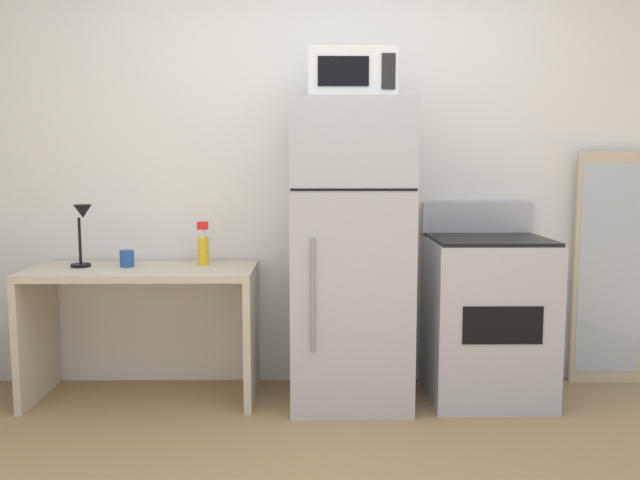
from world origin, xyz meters
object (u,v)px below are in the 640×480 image
object	(u,v)px
leaning_mirror	(610,269)
oven_range	(487,317)
desk	(143,306)
microwave	(351,76)
coffee_mug	(127,259)
desk_lamp	(82,225)
spray_bottle	(203,248)
refrigerator	(350,254)

from	to	relation	value
leaning_mirror	oven_range	bearing A→B (deg)	-162.37
oven_range	desk	bearing A→B (deg)	179.48
desk	microwave	bearing A→B (deg)	-2.97
coffee_mug	microwave	distance (m)	1.60
desk	desk_lamp	bearing A→B (deg)	176.42
spray_bottle	leaning_mirror	bearing A→B (deg)	3.02
desk	leaning_mirror	world-z (taller)	leaning_mirror
desk	refrigerator	size ratio (longest dim) A/B	0.75
leaning_mirror	desk	bearing A→B (deg)	-175.05
desk	spray_bottle	distance (m)	0.47
spray_bottle	microwave	world-z (taller)	microwave
refrigerator	desk_lamp	bearing A→B (deg)	177.71
coffee_mug	desk_lamp	bearing A→B (deg)	-176.87
microwave	desk_lamp	bearing A→B (deg)	176.90
desk_lamp	microwave	world-z (taller)	microwave
coffee_mug	leaning_mirror	bearing A→B (deg)	4.11
desk	desk_lamp	distance (m)	0.57
refrigerator	microwave	bearing A→B (deg)	-89.68
desk	refrigerator	world-z (taller)	refrigerator
desk_lamp	coffee_mug	xyz separation A→B (m)	(0.24, 0.01, -0.19)
desk	refrigerator	xyz separation A→B (m)	(1.16, -0.04, 0.30)
spray_bottle	oven_range	distance (m)	1.66
refrigerator	leaning_mirror	distance (m)	1.61
desk_lamp	oven_range	xyz separation A→B (m)	(2.27, -0.04, -0.52)
oven_range	desk_lamp	bearing A→B (deg)	179.04
desk_lamp	oven_range	size ratio (longest dim) A/B	0.32
refrigerator	desk	bearing A→B (deg)	178.07
refrigerator	spray_bottle	bearing A→B (deg)	169.87
refrigerator	leaning_mirror	size ratio (longest dim) A/B	1.19
desk	microwave	size ratio (longest dim) A/B	2.73
desk	leaning_mirror	xyz separation A→B (m)	(2.74, 0.24, 0.17)
oven_range	leaning_mirror	size ratio (longest dim) A/B	0.79
microwave	oven_range	bearing A→B (deg)	3.14
spray_bottle	oven_range	bearing A→B (deg)	-4.53
spray_bottle	microwave	xyz separation A→B (m)	(0.84, -0.17, 0.95)
coffee_mug	refrigerator	size ratio (longest dim) A/B	0.06
desk	microwave	distance (m)	1.72
desk_lamp	leaning_mirror	xyz separation A→B (m)	(3.07, 0.22, -0.29)
desk_lamp	refrigerator	bearing A→B (deg)	-2.29
desk_lamp	coffee_mug	size ratio (longest dim) A/B	3.72
oven_range	refrigerator	bearing A→B (deg)	-178.42
spray_bottle	leaning_mirror	xyz separation A→B (m)	(2.42, 0.13, -0.15)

